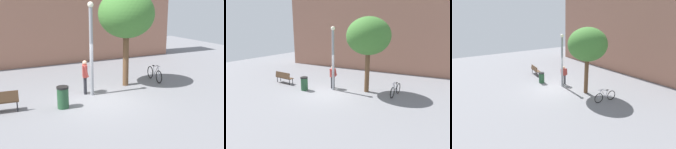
{
  "view_description": "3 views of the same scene",
  "coord_description": "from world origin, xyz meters",
  "views": [
    {
      "loc": [
        -5.05,
        -11.34,
        4.49
      ],
      "look_at": [
        0.86,
        0.53,
        0.99
      ],
      "focal_mm": 45.74,
      "sensor_mm": 36.0,
      "label": 1
    },
    {
      "loc": [
        6.25,
        -10.29,
        4.21
      ],
      "look_at": [
        0.22,
        1.05,
        1.11
      ],
      "focal_mm": 30.05,
      "sensor_mm": 36.0,
      "label": 2
    },
    {
      "loc": [
        11.85,
        -7.31,
        5.64
      ],
      "look_at": [
        0.42,
        0.71,
        1.19
      ],
      "focal_mm": 28.7,
      "sensor_mm": 36.0,
      "label": 3
    }
  ],
  "objects": [
    {
      "name": "bicycle_silver",
      "position": [
        4.11,
        1.64,
        0.38
      ],
      "size": [
        0.31,
        1.8,
        0.97
      ],
      "color": "black",
      "rests_on": "ground_plane"
    },
    {
      "name": "person_by_lamppost",
      "position": [
        -0.28,
        1.19,
        0.97
      ],
      "size": [
        0.4,
        0.63,
        1.67
      ],
      "color": "#232328",
      "rests_on": "ground_plane"
    },
    {
      "name": "lamppost",
      "position": [
        -0.06,
        0.85,
        2.4
      ],
      "size": [
        0.28,
        0.28,
        4.41
      ],
      "color": "gray",
      "rests_on": "ground_plane"
    },
    {
      "name": "plaza_tree",
      "position": [
        2.18,
        1.56,
        3.76
      ],
      "size": [
        2.9,
        2.9,
        5.02
      ],
      "color": "brown",
      "rests_on": "ground_plane"
    },
    {
      "name": "ground_plane",
      "position": [
        0.0,
        0.0,
        0.0
      ],
      "size": [
        36.0,
        36.0,
        0.0
      ],
      "primitive_type": "plane",
      "color": "slate"
    },
    {
      "name": "trash_bin",
      "position": [
        -1.83,
        -0.18,
        0.48
      ],
      "size": [
        0.51,
        0.51,
        0.95
      ],
      "color": "#234C2D",
      "rests_on": "ground_plane"
    },
    {
      "name": "building_facade",
      "position": [
        0.0,
        9.14,
        4.13
      ],
      "size": [
        19.61,
        2.0,
        8.26
      ],
      "primitive_type": "cube",
      "color": "#9E6B56",
      "rests_on": "ground_plane"
    }
  ]
}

